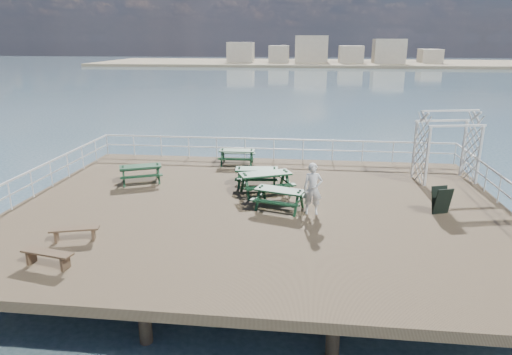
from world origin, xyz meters
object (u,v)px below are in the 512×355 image
object	(u,v)px
trellis_arbor	(446,150)
person	(313,189)
picnic_table_e	(280,195)
picnic_table_d	(257,173)
flat_bench_far	(75,231)
picnic_table_a	(141,170)
flat_bench_near	(47,255)
picnic_table_b	(237,154)
picnic_table_c	(265,179)

from	to	relation	value
trellis_arbor	person	size ratio (longest dim) A/B	1.68
picnic_table_e	trellis_arbor	xyz separation A→B (m)	(6.84, 4.30, 0.82)
picnic_table_d	flat_bench_far	size ratio (longest dim) A/B	1.27
picnic_table_d	picnic_table_e	bearing A→B (deg)	-71.81
picnic_table_d	picnic_table_a	bearing A→B (deg)	176.15
picnic_table_e	flat_bench_near	world-z (taller)	picnic_table_e
picnic_table_b	flat_bench_far	size ratio (longest dim) A/B	1.19
trellis_arbor	flat_bench_near	bearing A→B (deg)	-156.45
flat_bench_near	picnic_table_c	bearing A→B (deg)	62.87
picnic_table_d	flat_bench_far	bearing A→B (deg)	-134.03
picnic_table_a	picnic_table_b	xyz separation A→B (m)	(3.64, 3.33, -0.01)
picnic_table_c	flat_bench_far	size ratio (longest dim) A/B	1.69
picnic_table_a	flat_bench_far	world-z (taller)	picnic_table_a
picnic_table_e	picnic_table_c	bearing A→B (deg)	129.13
flat_bench_near	trellis_arbor	size ratio (longest dim) A/B	0.50
picnic_table_b	picnic_table_e	bearing A→B (deg)	-69.24
picnic_table_b	picnic_table_d	distance (m)	3.49
flat_bench_far	trellis_arbor	bearing A→B (deg)	14.73
picnic_table_c	picnic_table_e	bearing A→B (deg)	-91.03
picnic_table_b	person	xyz separation A→B (m)	(3.63, -6.17, 0.38)
picnic_table_c	picnic_table_a	bearing A→B (deg)	147.29
picnic_table_b	flat_bench_far	xyz separation A→B (m)	(-3.56, -9.27, -0.22)
picnic_table_e	person	size ratio (longest dim) A/B	1.14
picnic_table_a	trellis_arbor	xyz separation A→B (m)	(12.95, 1.77, 0.83)
picnic_table_e	person	bearing A→B (deg)	1.50
picnic_table_d	person	xyz separation A→B (m)	(2.29, -2.95, 0.37)
flat_bench_far	trellis_arbor	world-z (taller)	trellis_arbor
picnic_table_c	picnic_table_d	distance (m)	1.09
picnic_table_b	picnic_table_e	distance (m)	6.36
picnic_table_e	flat_bench_far	xyz separation A→B (m)	(-6.02, -3.41, -0.24)
flat_bench_near	person	size ratio (longest dim) A/B	0.84
person	picnic_table_e	bearing A→B (deg)	161.98
picnic_table_c	trellis_arbor	xyz separation A→B (m)	(7.52, 2.66, 0.74)
picnic_table_b	picnic_table_c	xyz separation A→B (m)	(1.79, -4.22, 0.09)
flat_bench_far	person	bearing A→B (deg)	7.09
trellis_arbor	picnic_table_e	bearing A→B (deg)	-160.46
flat_bench_far	picnic_table_e	bearing A→B (deg)	13.32
picnic_table_b	flat_bench_near	size ratio (longest dim) A/B	1.14
picnic_table_e	flat_bench_far	world-z (taller)	picnic_table_e
picnic_table_a	picnic_table_b	size ratio (longest dim) A/B	1.22
flat_bench_near	flat_bench_far	bearing A→B (deg)	103.72
picnic_table_d	trellis_arbor	world-z (taller)	trellis_arbor
picnic_table_a	person	distance (m)	7.82
picnic_table_e	trellis_arbor	world-z (taller)	trellis_arbor
picnic_table_e	person	world-z (taller)	person
picnic_table_b	trellis_arbor	bearing A→B (deg)	-11.57
flat_bench_near	flat_bench_far	world-z (taller)	flat_bench_near
picnic_table_b	person	bearing A→B (deg)	-61.62
picnic_table_a	picnic_table_b	bearing A→B (deg)	19.14
trellis_arbor	picnic_table_c	bearing A→B (deg)	-173.11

